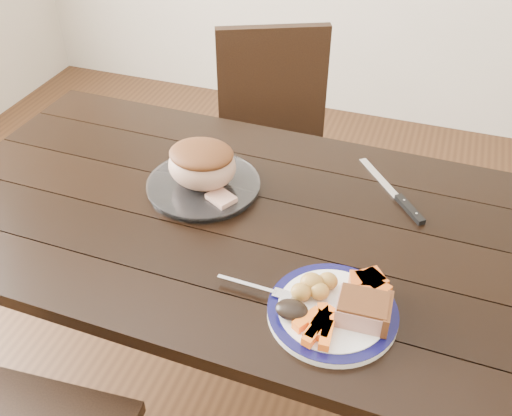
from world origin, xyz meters
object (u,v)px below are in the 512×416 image
(dinner_plate, at_px, (332,312))
(roast_joint, at_px, (202,166))
(dining_table, at_px, (231,239))
(pork_slice, at_px, (363,310))
(fork, at_px, (261,289))
(carving_knife, at_px, (402,201))
(serving_platter, at_px, (204,186))
(chair_far, at_px, (275,140))

(dinner_plate, height_order, roast_joint, roast_joint)
(dining_table, height_order, roast_joint, roast_joint)
(pork_slice, height_order, fork, pork_slice)
(dinner_plate, xyz_separation_m, carving_knife, (0.09, 0.44, -0.00))
(roast_joint, bearing_deg, serving_platter, 0.00)
(dining_table, relative_size, roast_joint, 8.68)
(chair_far, bearing_deg, roast_joint, 65.39)
(dining_table, distance_m, pork_slice, 0.49)
(carving_knife, bearing_deg, fork, -68.43)
(chair_far, bearing_deg, pork_slice, 92.27)
(chair_far, height_order, roast_joint, chair_far)
(fork, xyz_separation_m, roast_joint, (-0.28, 0.32, 0.06))
(dining_table, distance_m, carving_knife, 0.47)
(roast_joint, bearing_deg, dinner_plate, -36.55)
(dining_table, distance_m, chair_far, 0.75)
(dining_table, xyz_separation_m, carving_knife, (0.42, 0.19, 0.10))
(pork_slice, distance_m, fork, 0.23)
(fork, height_order, carving_knife, fork)
(serving_platter, bearing_deg, carving_knife, 12.64)
(roast_joint, bearing_deg, dining_table, -34.53)
(serving_platter, bearing_deg, fork, -49.37)
(carving_knife, bearing_deg, dinner_plate, -49.84)
(fork, xyz_separation_m, carving_knife, (0.25, 0.44, -0.01))
(dinner_plate, height_order, carving_knife, dinner_plate)
(pork_slice, bearing_deg, dinner_plate, 175.24)
(pork_slice, relative_size, roast_joint, 0.56)
(dining_table, height_order, pork_slice, pork_slice)
(serving_platter, bearing_deg, pork_slice, -33.42)
(roast_joint, bearing_deg, fork, -49.37)
(chair_far, distance_m, carving_knife, 0.79)
(dinner_plate, xyz_separation_m, roast_joint, (-0.44, 0.33, 0.07))
(roast_joint, bearing_deg, carving_knife, 12.64)
(dining_table, relative_size, carving_knife, 6.17)
(dining_table, xyz_separation_m, dinner_plate, (0.33, -0.25, 0.10))
(serving_platter, height_order, roast_joint, roast_joint)
(dinner_plate, bearing_deg, fork, 178.68)
(chair_far, bearing_deg, serving_platter, 65.39)
(chair_far, distance_m, fork, 1.05)
(dining_table, xyz_separation_m, pork_slice, (0.40, -0.26, 0.14))
(pork_slice, bearing_deg, dining_table, 146.88)
(serving_platter, relative_size, pork_slice, 2.89)
(dinner_plate, relative_size, roast_joint, 1.50)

